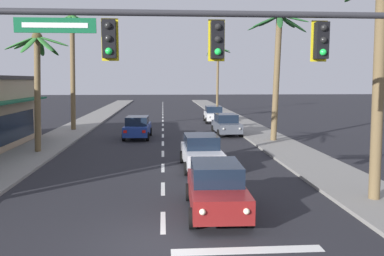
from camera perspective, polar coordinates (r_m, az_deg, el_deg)
ground_plane at (r=11.44m, az=-4.10°, el=-15.96°), size 220.00×220.00×0.00m
sidewalk_right at (r=31.82m, az=10.06°, el=-1.14°), size 3.20×110.00×0.14m
sidewalk_left at (r=31.83m, az=-18.32°, el=-1.38°), size 3.20×110.00×0.14m
lane_markings at (r=31.12m, az=-3.35°, el=-1.35°), size 4.28×88.48×0.01m
traffic_signal_mast at (r=10.66m, az=12.66°, el=9.26°), size 10.78×0.40×6.75m
sedan_lead_at_stop_bar at (r=13.64m, az=3.43°, el=-8.37°), size 2.03×4.48×1.68m
sedan_third_in_queue at (r=20.28m, az=1.33°, el=-3.32°), size 2.02×4.48×1.68m
sedan_oncoming_far at (r=30.90m, az=-7.68°, el=0.13°), size 2.09×4.51×1.68m
sedan_parked_nearest_kerb at (r=42.29m, az=3.08°, el=1.98°), size 2.05×4.49×1.68m
sedan_parked_mid_kerb at (r=32.64m, az=4.86°, el=0.52°), size 2.06×4.50×1.68m
palm_left_second at (r=25.69m, az=-20.97°, el=7.86°), size 3.72×3.39×7.20m
palm_left_third at (r=36.28m, az=-16.53°, el=9.99°), size 3.39×3.43×10.10m
palm_right_nearest at (r=15.75m, az=25.00°, el=10.96°), size 4.18×4.16×8.35m
palm_right_second at (r=29.23m, az=11.96°, el=10.01°), size 4.35×4.37×9.10m
palm_right_farthest at (r=57.26m, az=3.65°, el=8.93°), size 3.59×3.70×9.05m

